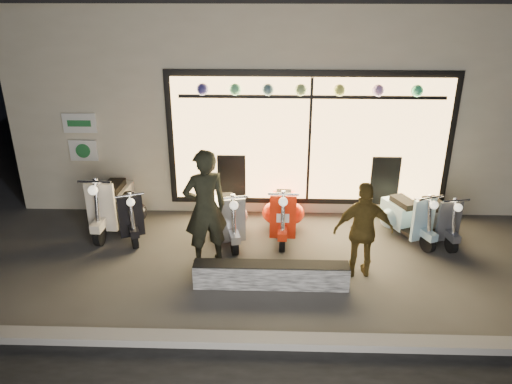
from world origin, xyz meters
TOP-DOWN VIEW (x-y plane):
  - ground at (0.00, 0.00)m, footprint 40.00×40.00m
  - kerb at (0.00, -2.00)m, footprint 40.00×0.25m
  - shop_building at (0.00, 4.98)m, footprint 10.20×6.23m
  - graffiti_barrier at (0.10, -0.65)m, footprint 2.38×0.28m
  - scooter_silver at (-0.70, 1.01)m, footprint 0.67×1.43m
  - scooter_red at (0.31, 1.18)m, footprint 0.48×1.43m
  - scooter_black at (-2.59, 1.11)m, footprint 0.78×1.32m
  - scooter_cream at (-2.93, 1.39)m, footprint 0.54×1.61m
  - scooter_blue at (2.54, 1.15)m, footprint 0.78×1.34m
  - scooter_grey at (3.09, 1.15)m, footprint 0.59×1.31m
  - man at (-0.98, 0.05)m, footprint 0.86×0.73m
  - woman at (1.53, -0.26)m, footprint 0.94×0.42m

SIDE VIEW (x-z plane):
  - ground at x=0.00m, z-range 0.00..0.00m
  - kerb at x=0.00m, z-range 0.00..0.12m
  - graffiti_barrier at x=0.10m, z-range 0.00..0.40m
  - scooter_grey at x=3.09m, z-range -0.09..0.84m
  - scooter_black at x=-2.59m, z-range -0.09..0.87m
  - scooter_blue at x=2.54m, z-range -0.10..0.88m
  - scooter_silver at x=-0.70m, z-range -0.10..0.92m
  - scooter_red at x=0.31m, z-range -0.10..0.93m
  - scooter_cream at x=-2.93m, z-range -0.11..1.04m
  - woman at x=1.53m, z-range 0.00..1.59m
  - man at x=-0.98m, z-range 0.00..1.99m
  - shop_building at x=0.00m, z-range 0.00..4.20m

